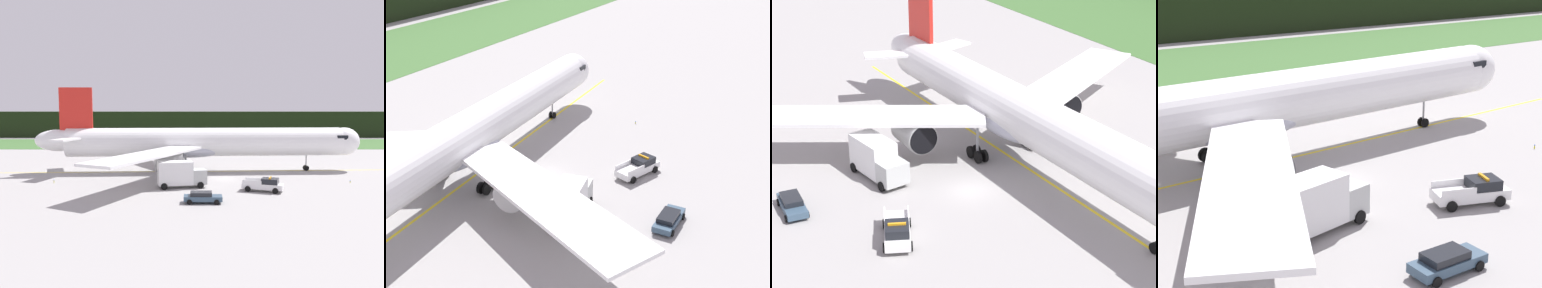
% 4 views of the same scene
% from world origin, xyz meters
% --- Properties ---
extents(ground, '(320.00, 320.00, 0.00)m').
position_xyz_m(ground, '(0.00, 0.00, 0.00)').
color(ground, '#9C9897').
extents(taxiway_centerline_main, '(73.98, 3.87, 0.01)m').
position_xyz_m(taxiway_centerline_main, '(-2.37, 6.84, 0.00)').
color(taxiway_centerline_main, yellow).
rests_on(taxiway_centerline_main, ground).
extents(airliner, '(55.32, 47.61, 14.20)m').
position_xyz_m(airliner, '(-3.30, 6.79, 4.88)').
color(airliner, white).
rests_on(airliner, ground).
extents(ops_pickup_truck, '(5.59, 3.65, 1.94)m').
position_xyz_m(ops_pickup_truck, '(4.90, -8.88, 0.90)').
color(ops_pickup_truck, white).
rests_on(ops_pickup_truck, ground).
extents(catering_truck, '(6.93, 3.69, 3.77)m').
position_xyz_m(catering_truck, '(-6.21, -6.36, 1.88)').
color(catering_truck, '#B5B8B6').
rests_on(catering_truck, ground).
extents(staff_car, '(4.45, 2.01, 1.30)m').
position_xyz_m(staff_car, '(-3.36, -14.91, 0.70)').
color(staff_car, '#354D62').
rests_on(staff_car, ground).
extents(taxiway_edge_light_west, '(0.12, 0.12, 0.51)m').
position_xyz_m(taxiway_edge_light_west, '(-24.62, -3.32, 0.27)').
color(taxiway_edge_light_west, yellow).
rests_on(taxiway_edge_light_west, ground).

